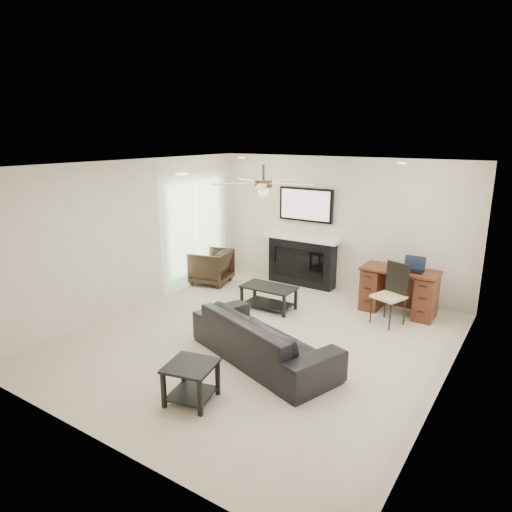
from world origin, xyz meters
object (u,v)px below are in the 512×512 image
(coffee_table, at_px, (269,297))
(desk, at_px, (399,291))
(armchair, at_px, (211,267))
(fireplace_unit, at_px, (302,238))
(sofa, at_px, (263,337))

(coffee_table, height_order, desk, desk)
(armchair, distance_m, desk, 3.63)
(armchair, height_order, fireplace_unit, fireplace_unit)
(sofa, distance_m, desk, 2.80)
(desk, bearing_deg, coffee_table, -151.80)
(fireplace_unit, bearing_deg, desk, -12.13)
(armchair, bearing_deg, desk, 84.75)
(sofa, distance_m, armchair, 3.37)
(fireplace_unit, bearing_deg, coffee_table, -84.35)
(armchair, bearing_deg, coffee_table, 59.42)
(armchair, height_order, coffee_table, armchair)
(sofa, height_order, desk, desk)
(armchair, distance_m, fireplace_unit, 1.90)
(coffee_table, relative_size, desk, 0.74)
(fireplace_unit, xyz_separation_m, desk, (2.04, -0.44, -0.57))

